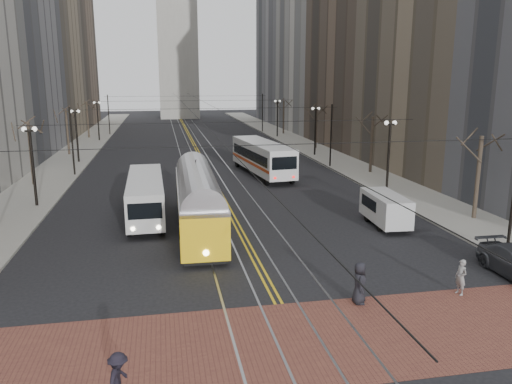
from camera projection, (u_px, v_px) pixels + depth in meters
name	position (u px, v px, depth m)	size (l,w,h in m)	color
ground	(274.00, 294.00, 21.75)	(260.00, 260.00, 0.00)	black
sidewalk_left	(77.00, 153.00, 62.10)	(5.00, 140.00, 0.15)	gray
sidewalk_right	(308.00, 147.00, 67.56)	(5.00, 140.00, 0.15)	gray
crosswalk_band	(298.00, 340.00, 17.92)	(25.00, 6.00, 0.01)	brown
streetcar_rails	(197.00, 151.00, 64.85)	(4.80, 130.00, 0.02)	gray
centre_lines	(197.00, 151.00, 64.85)	(0.42, 130.00, 0.01)	gold
building_left_far	(45.00, 20.00, 95.02)	(16.00, 20.00, 40.00)	brown
building_right_mid	(385.00, 19.00, 66.67)	(16.00, 20.00, 34.00)	brown
building_right_far	(303.00, 25.00, 104.31)	(16.00, 20.00, 40.00)	slate
lamp_posts	(209.00, 146.00, 48.66)	(27.60, 57.20, 5.60)	black
street_trees	(203.00, 138.00, 54.89)	(31.68, 53.28, 5.60)	#382D23
trolley_wires	(203.00, 129.00, 54.27)	(25.96, 120.00, 6.60)	black
transit_bus	(146.00, 197.00, 33.71)	(2.26, 10.85, 2.71)	silver
streetcar	(198.00, 206.00, 30.52)	(2.45, 13.20, 3.11)	yellow
rear_bus	(262.00, 159.00, 48.39)	(2.65, 12.20, 3.18)	white
cargo_van	(385.00, 210.00, 31.64)	(1.79, 4.65, 2.06)	silver
sedan_grey	(256.00, 155.00, 56.36)	(1.69, 4.19, 1.43)	#474A4F
pedestrian_a	(359.00, 283.00, 20.71)	(0.88, 0.57, 1.79)	black
pedestrian_b	(461.00, 277.00, 21.59)	(0.58, 0.38, 1.58)	gray
pedestrian_d	(119.00, 379.00, 14.25)	(1.04, 0.60, 1.62)	black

